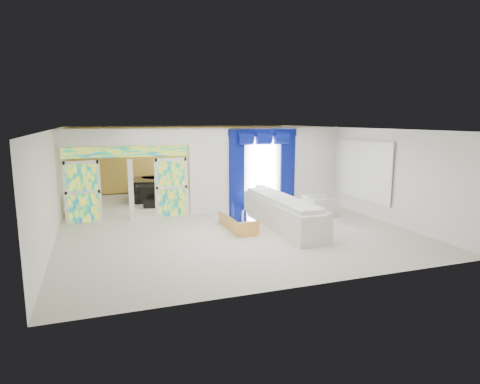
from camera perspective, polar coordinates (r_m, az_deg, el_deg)
name	(u,v)px	position (r m, az deg, el deg)	size (l,w,h in m)	color
floor	(220,219)	(13.87, -2.81, -3.73)	(12.00, 12.00, 0.00)	#B7AF9E
dividing_wall	(268,169)	(15.25, 3.84, 3.24)	(5.70, 0.18, 3.00)	white
dividing_header	(126,137)	(13.97, -15.49, 7.32)	(4.30, 0.18, 0.55)	white
stained_panel_left	(83,192)	(14.12, -20.93, 0.00)	(0.95, 0.04, 2.00)	#994C3F
stained_panel_right	(171,187)	(14.31, -9.47, 0.66)	(0.95, 0.04, 2.00)	#994C3F
stained_transom	(127,152)	(14.00, -15.39, 5.38)	(4.00, 0.05, 0.35)	#994C3F
window_pane	(262,171)	(15.07, 3.11, 2.98)	(1.00, 0.02, 2.30)	white
blue_drape_left	(237,173)	(14.70, -0.46, 2.62)	(0.55, 0.10, 2.80)	#04064C
blue_drape_right	(288,171)	(15.45, 6.59, 2.91)	(0.55, 0.10, 2.80)	#04064C
blue_pelmet	(263,133)	(14.93, 3.21, 8.19)	(2.60, 0.12, 0.25)	#04064C
wall_mirror	(365,171)	(14.89, 16.86, 2.86)	(0.04, 2.70, 1.90)	white
gold_curtains	(183,159)	(19.29, -7.85, 4.60)	(9.70, 0.12, 2.90)	gold
white_sofa	(282,214)	(12.79, 5.87, -3.06)	(0.93, 4.33, 0.83)	silver
coffee_table	(238,222)	(12.61, -0.31, -4.10)	(0.65, 1.96, 0.43)	gold
console_table	(268,206)	(15.00, 3.85, -1.91)	(1.20, 0.38, 0.40)	white
table_lamp	(260,193)	(14.79, 2.81, -0.13)	(0.36, 0.36, 0.58)	white
armchair	(319,206)	(14.52, 10.84, -1.93)	(1.02, 0.89, 0.67)	silver
grand_piano	(149,189)	(17.44, -12.44, 0.35)	(1.31, 1.72, 0.87)	black
piano_bench	(155,204)	(15.93, -11.69, -1.62)	(0.83, 0.32, 0.28)	black
tv_console	(79,204)	(15.36, -21.32, -1.49)	(0.57, 0.52, 0.82)	tan
chandelier	(136,136)	(16.41, -14.13, 7.47)	(0.60, 0.60, 0.60)	gold
decanters	(241,213)	(12.35, 0.16, -2.92)	(0.13, 1.34, 0.23)	navy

